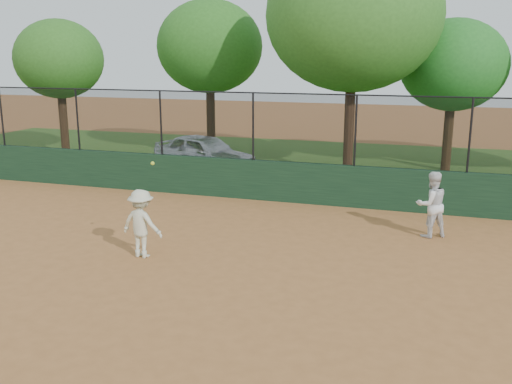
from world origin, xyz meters
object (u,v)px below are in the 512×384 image
(tree_2, at_px, (353,15))
(tree_3, at_px, (453,65))
(parked_car, at_px, (205,153))
(player_second, at_px, (431,204))
(player_main, at_px, (142,224))
(tree_1, at_px, (209,47))
(tree_0, at_px, (59,59))

(tree_2, xyz_separation_m, tree_3, (3.38, 2.02, -1.68))
(tree_2, bearing_deg, tree_3, 30.83)
(parked_car, distance_m, player_second, 9.73)
(parked_car, relative_size, player_main, 1.90)
(player_main, height_order, tree_1, tree_1)
(tree_2, bearing_deg, tree_0, 179.30)
(parked_car, bearing_deg, tree_1, 36.89)
(parked_car, distance_m, tree_3, 9.58)
(parked_car, height_order, player_second, player_second)
(player_second, relative_size, player_main, 0.73)
(player_second, distance_m, tree_2, 8.56)
(player_main, bearing_deg, player_second, 29.57)
(tree_1, relative_size, tree_2, 0.79)
(parked_car, bearing_deg, tree_0, 99.01)
(parked_car, distance_m, tree_1, 5.10)
(parked_car, xyz_separation_m, tree_2, (5.12, 1.07, 4.83))
(parked_car, distance_m, player_main, 9.02)
(parked_car, relative_size, tree_3, 0.75)
(tree_0, bearing_deg, player_second, -23.84)
(player_main, distance_m, tree_3, 13.77)
(tree_2, bearing_deg, player_main, -106.53)
(player_main, relative_size, tree_0, 0.38)
(parked_car, height_order, tree_2, tree_2)
(player_second, xyz_separation_m, tree_3, (0.40, 8.50, 3.06))
(tree_1, bearing_deg, tree_2, -19.11)
(tree_3, bearing_deg, parked_car, -160.00)
(player_main, xyz_separation_m, tree_0, (-9.09, 9.97, 3.29))
(tree_0, xyz_separation_m, tree_2, (12.01, -0.15, 1.50))
(tree_0, distance_m, tree_3, 15.50)
(player_second, xyz_separation_m, tree_2, (-2.98, 6.48, 4.74))
(player_second, height_order, tree_2, tree_2)
(tree_2, relative_size, tree_3, 1.47)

